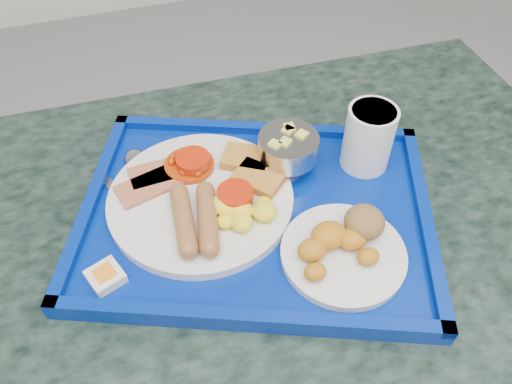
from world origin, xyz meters
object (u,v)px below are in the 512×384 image
tray (256,213)px  fruit_bowl (288,148)px  main_plate (206,196)px  juice_cup (369,136)px  bread_plate (345,245)px  table (262,288)px

tray → fruit_bowl: 0.11m
tray → fruit_bowl: bearing=42.9°
main_plate → juice_cup: size_ratio=2.61×
tray → bread_plate: bread_plate is taller
table → bread_plate: (0.08, -0.09, 0.21)m
tray → fruit_bowl: size_ratio=6.55×
table → juice_cup: (0.19, 0.06, 0.25)m
fruit_bowl → main_plate: bearing=-167.0°
bread_plate → juice_cup: juice_cup is taller
table → juice_cup: juice_cup is taller
juice_cup → fruit_bowl: bearing=166.5°
main_plate → juice_cup: 0.26m
main_plate → juice_cup: (0.26, 0.00, 0.04)m
table → tray: (-0.01, 0.02, 0.19)m
main_plate → bread_plate: size_ratio=1.61×
tray → juice_cup: juice_cup is taller
table → tray: bearing=113.5°
table → bread_plate: bread_plate is taller
main_plate → fruit_bowl: fruit_bowl is taller
main_plate → juice_cup: juice_cup is taller
table → tray: tray is taller
tray → bread_plate: size_ratio=3.58×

